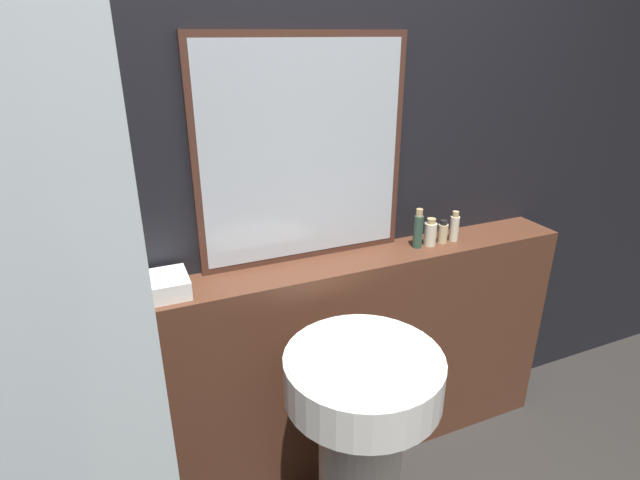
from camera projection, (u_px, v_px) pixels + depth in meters
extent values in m
cube|color=black|center=(297.00, 192.00, 1.95)|extent=(8.00, 0.06, 2.50)
cube|color=#512D1E|center=(312.00, 372.00, 2.12)|extent=(2.32, 0.23, 0.99)
cylinder|color=white|center=(359.00, 478.00, 1.77)|extent=(0.29, 0.29, 0.74)
cylinder|color=white|center=(363.00, 376.00, 1.60)|extent=(0.51, 0.51, 0.15)
torus|color=white|center=(364.00, 357.00, 1.57)|extent=(0.50, 0.50, 0.02)
cube|color=#47281E|center=(303.00, 153.00, 1.85)|extent=(0.82, 0.03, 0.85)
cube|color=#B2BCC6|center=(304.00, 153.00, 1.84)|extent=(0.77, 0.02, 0.80)
cube|color=white|center=(157.00, 287.00, 1.70)|extent=(0.21, 0.17, 0.07)
cylinder|color=#2D4C3D|center=(418.00, 232.00, 2.07)|extent=(0.04, 0.04, 0.14)
cylinder|color=tan|center=(419.00, 213.00, 2.04)|extent=(0.03, 0.03, 0.03)
cylinder|color=beige|center=(430.00, 234.00, 2.10)|extent=(0.05, 0.05, 0.10)
cylinder|color=tan|center=(431.00, 221.00, 2.08)|extent=(0.04, 0.04, 0.02)
cylinder|color=#C6B284|center=(443.00, 234.00, 2.13)|extent=(0.04, 0.04, 0.08)
cylinder|color=black|center=(444.00, 223.00, 2.11)|extent=(0.03, 0.03, 0.02)
cylinder|color=beige|center=(454.00, 229.00, 2.15)|extent=(0.04, 0.04, 0.11)
cylinder|color=tan|center=(456.00, 214.00, 2.12)|extent=(0.03, 0.03, 0.02)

